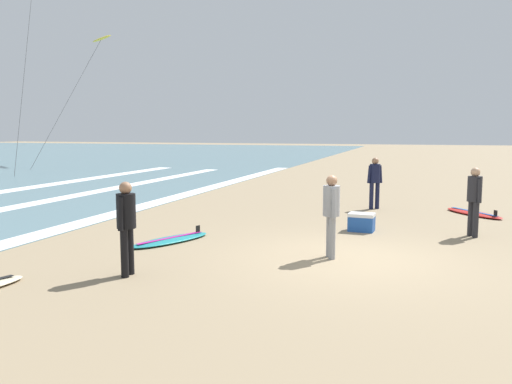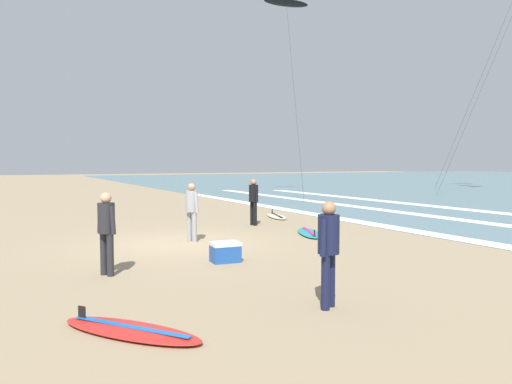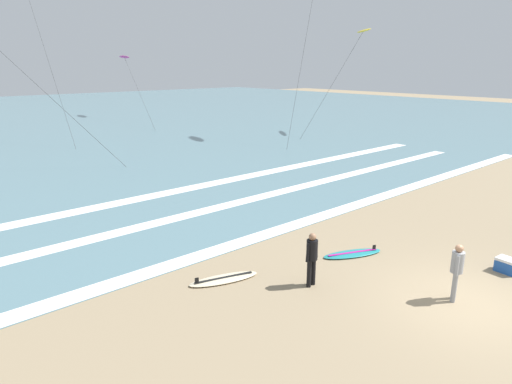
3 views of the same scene
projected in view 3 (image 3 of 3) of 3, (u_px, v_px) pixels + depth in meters
The scene contains 11 objects.
ground_plane at pixel (464, 303), 11.84m from camera, with size 160.00×160.00×0.00m, color #937F60.
wave_foam_shoreline at pixel (311, 219), 18.21m from camera, with size 41.34×0.73×0.01m, color white.
wave_foam_mid_break at pixel (201, 212), 19.15m from camera, with size 41.73×0.75×0.01m, color white.
wave_foam_outer_break at pixel (182, 190), 22.51m from camera, with size 40.48×0.90×0.01m, color white.
surfer_mid_group at pixel (312, 255), 12.54m from camera, with size 0.51×0.32×1.60m.
surfer_left_near at pixel (457, 267), 11.75m from camera, with size 0.50×0.32×1.60m.
surfboard_right_spare at pixel (224, 279), 13.09m from camera, with size 2.18×1.19×0.25m.
surfboard_left_pile at pixel (352, 254), 14.84m from camera, with size 2.17×1.38×0.25m.
kite_magenta_high_left at pixel (124, 57), 53.39m from camera, with size 4.57×15.53×7.21m.
kite_yellow_distant_high at pixel (363, 31), 39.60m from camera, with size 8.42×3.04×9.22m.
cooler_box at pixel (507, 265), 13.58m from camera, with size 0.49×0.64×0.44m.
Camera 3 is at (-11.12, -4.33, 6.10)m, focal length 31.32 mm.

